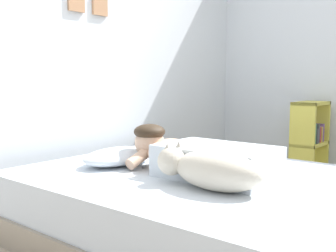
{
  "coord_description": "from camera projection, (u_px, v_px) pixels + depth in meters",
  "views": [
    {
      "loc": [
        -2.08,
        -0.9,
        0.94
      ],
      "look_at": [
        -0.08,
        0.71,
        0.65
      ],
      "focal_mm": 42.59,
      "sensor_mm": 36.0,
      "label": 1
    }
  ],
  "objects": [
    {
      "name": "cell_phone",
      "position": [
        187.0,
        167.0,
        2.5
      ],
      "size": [
        0.07,
        0.14,
        0.01
      ],
      "primitive_type": "cube",
      "color": "black",
      "rests_on": "bed"
    },
    {
      "name": "person_lying",
      "position": [
        196.0,
        156.0,
        2.31
      ],
      "size": [
        0.43,
        0.92,
        0.27
      ],
      "color": "silver",
      "rests_on": "bed"
    },
    {
      "name": "ground_plane",
      "position": [
        273.0,
        247.0,
        2.28
      ],
      "size": [
        12.43,
        12.43,
        0.0
      ],
      "primitive_type": "plane",
      "color": "tan"
    },
    {
      "name": "pillow",
      "position": [
        118.0,
        156.0,
        2.58
      ],
      "size": [
        0.52,
        0.32,
        0.11
      ],
      "primitive_type": "ellipsoid",
      "color": "silver",
      "rests_on": "bed"
    },
    {
      "name": "coffee_cup",
      "position": [
        179.0,
        153.0,
        2.8
      ],
      "size": [
        0.12,
        0.09,
        0.07
      ],
      "color": "teal",
      "rests_on": "bed"
    },
    {
      "name": "back_wall",
      "position": [
        84.0,
        43.0,
        3.16
      ],
      "size": [
        4.22,
        0.12,
        2.5
      ],
      "color": "silver",
      "rests_on": "ground"
    },
    {
      "name": "dog",
      "position": [
        212.0,
        169.0,
        1.98
      ],
      "size": [
        0.26,
        0.57,
        0.21
      ],
      "color": "beige",
      "rests_on": "bed"
    },
    {
      "name": "bed",
      "position": [
        198.0,
        207.0,
        2.36
      ],
      "size": [
        1.6,
        2.06,
        0.4
      ],
      "color": "gray",
      "rests_on": "ground"
    },
    {
      "name": "bookshelf",
      "position": [
        309.0,
        139.0,
        3.9
      ],
      "size": [
        0.45,
        0.24,
        0.75
      ],
      "color": "#D8CC4C",
      "rests_on": "ground"
    }
  ]
}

